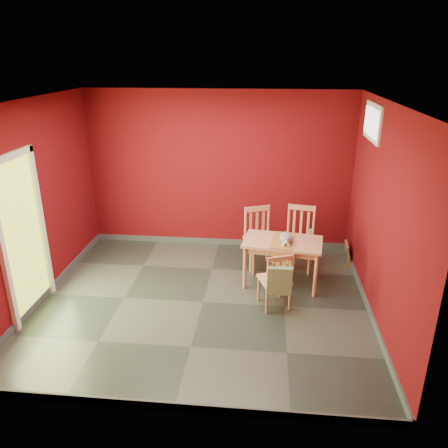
# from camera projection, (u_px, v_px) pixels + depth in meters

# --- Properties ---
(ground) EXTENTS (4.50, 4.50, 0.00)m
(ground) POSITION_uv_depth(u_px,v_px,m) (203.00, 302.00, 6.07)
(ground) COLOR #2D342D
(ground) RESTS_ON ground
(room_shell) EXTENTS (4.50, 4.50, 4.50)m
(room_shell) POSITION_uv_depth(u_px,v_px,m) (203.00, 299.00, 6.05)
(room_shell) COLOR #5B090E
(room_shell) RESTS_ON ground
(doorway) EXTENTS (0.06, 1.01, 2.13)m
(doorway) POSITION_uv_depth(u_px,v_px,m) (22.00, 232.00, 5.49)
(doorway) COLOR #B7D838
(doorway) RESTS_ON ground
(window) EXTENTS (0.05, 0.90, 0.50)m
(window) POSITION_uv_depth(u_px,v_px,m) (372.00, 122.00, 5.93)
(window) COLOR white
(window) RESTS_ON room_shell
(outlet_plate) EXTENTS (0.08, 0.02, 0.12)m
(outlet_plate) POSITION_uv_depth(u_px,v_px,m) (309.00, 232.00, 7.65)
(outlet_plate) COLOR silver
(outlet_plate) RESTS_ON room_shell
(dining_table) EXTENTS (1.20, 0.80, 0.70)m
(dining_table) POSITION_uv_depth(u_px,v_px,m) (283.00, 246.00, 6.33)
(dining_table) COLOR tan
(dining_table) RESTS_ON ground
(table_runner) EXTENTS (0.39, 0.68, 0.33)m
(table_runner) POSITION_uv_depth(u_px,v_px,m) (283.00, 247.00, 6.22)
(table_runner) COLOR #9E6128
(table_runner) RESTS_ON dining_table
(chair_far_left) EXTENTS (0.60, 0.60, 0.98)m
(chair_far_left) POSITION_uv_depth(u_px,v_px,m) (260.00, 238.00, 6.91)
(chair_far_left) COLOR tan
(chair_far_left) RESTS_ON ground
(chair_far_right) EXTENTS (0.54, 0.54, 1.00)m
(chair_far_right) POSITION_uv_depth(u_px,v_px,m) (299.00, 237.00, 6.90)
(chair_far_right) COLOR tan
(chair_far_right) RESTS_ON ground
(chair_near) EXTENTS (0.49, 0.49, 0.82)m
(chair_near) POSITION_uv_depth(u_px,v_px,m) (276.00, 279.00, 5.81)
(chair_near) COLOR tan
(chair_near) RESTS_ON ground
(tote_bag) EXTENTS (0.32, 0.19, 0.44)m
(tote_bag) POSITION_uv_depth(u_px,v_px,m) (280.00, 280.00, 5.59)
(tote_bag) COLOR #738C59
(tote_bag) RESTS_ON chair_near
(cat) EXTENTS (0.22, 0.38, 0.19)m
(cat) POSITION_uv_depth(u_px,v_px,m) (286.00, 236.00, 6.22)
(cat) COLOR slate
(cat) RESTS_ON table_runner
(picture_frame) EXTENTS (0.14, 0.35, 0.35)m
(picture_frame) POSITION_uv_depth(u_px,v_px,m) (348.00, 253.00, 7.14)
(picture_frame) COLOR brown
(picture_frame) RESTS_ON ground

